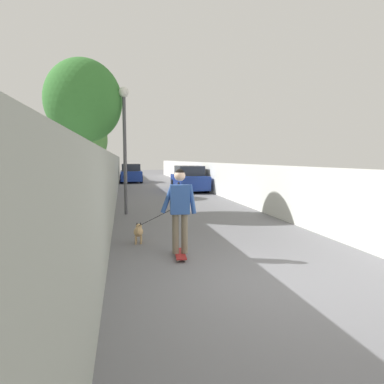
{
  "coord_description": "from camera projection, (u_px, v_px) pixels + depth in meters",
  "views": [
    {
      "loc": [
        -4.72,
        2.35,
        1.97
      ],
      "look_at": [
        4.62,
        0.38,
        1.0
      ],
      "focal_mm": 30.78,
      "sensor_mm": 36.0,
      "label": 1
    }
  ],
  "objects": [
    {
      "name": "ground_plane",
      "position": [
        165.0,
        193.0,
        18.91
      ],
      "size": [
        80.0,
        80.0,
        0.0
      ],
      "primitive_type": "plane",
      "color": "slate"
    },
    {
      "name": "wall_left",
      "position": [
        113.0,
        177.0,
        16.28
      ],
      "size": [
        48.0,
        0.3,
        2.14
      ],
      "primitive_type": "cube",
      "color": "#999E93",
      "rests_on": "ground"
    },
    {
      "name": "fence_right",
      "position": [
        222.0,
        179.0,
        17.45
      ],
      "size": [
        48.0,
        0.3,
        1.74
      ],
      "primitive_type": "cube",
      "color": "silver",
      "rests_on": "ground"
    },
    {
      "name": "tree_left_near",
      "position": [
        84.0,
        101.0,
        11.43
      ],
      "size": [
        2.65,
        2.65,
        5.41
      ],
      "color": "brown",
      "rests_on": "ground"
    },
    {
      "name": "tree_left_mid",
      "position": [
        82.0,
        139.0,
        16.75
      ],
      "size": [
        2.51,
        2.51,
        4.44
      ],
      "color": "brown",
      "rests_on": "ground"
    },
    {
      "name": "lamp_post",
      "position": [
        124.0,
        128.0,
        11.42
      ],
      "size": [
        0.36,
        0.36,
        4.43
      ],
      "color": "#4C4C51",
      "rests_on": "ground"
    },
    {
      "name": "skateboard",
      "position": [
        180.0,
        254.0,
        6.59
      ],
      "size": [
        0.81,
        0.27,
        0.08
      ],
      "color": "maroon",
      "rests_on": "ground"
    },
    {
      "name": "person_skateboarder",
      "position": [
        180.0,
        204.0,
        6.49
      ],
      "size": [
        0.25,
        0.71,
        1.69
      ],
      "color": "#726651",
      "rests_on": "skateboard"
    },
    {
      "name": "dog",
      "position": [
        139.0,
        231.0,
        7.71
      ],
      "size": [
        1.62,
        0.89,
        1.06
      ],
      "color": "tan",
      "rests_on": "ground"
    },
    {
      "name": "car_near",
      "position": [
        189.0,
        179.0,
        20.23
      ],
      "size": [
        4.17,
        1.8,
        1.54
      ],
      "color": "navy",
      "rests_on": "ground"
    },
    {
      "name": "car_far",
      "position": [
        131.0,
        174.0,
        27.73
      ],
      "size": [
        4.12,
        1.8,
        1.54
      ],
      "color": "navy",
      "rests_on": "ground"
    }
  ]
}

